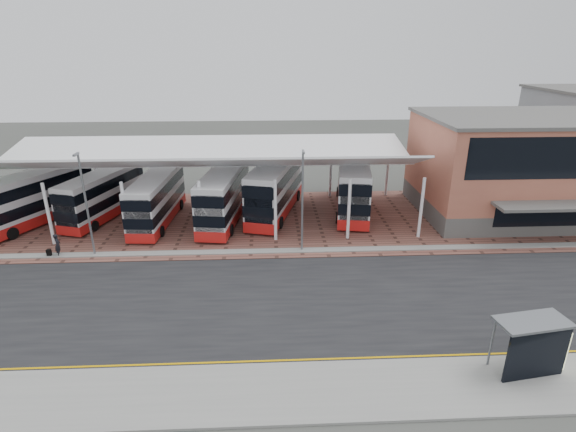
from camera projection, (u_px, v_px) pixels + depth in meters
name	position (u px, v px, depth m)	size (l,w,h in m)	color
ground	(279.00, 293.00, 29.35)	(140.00, 140.00, 0.00)	#3E403B
road	(279.00, 301.00, 28.42)	(120.00, 14.00, 0.02)	black
forecourt	(296.00, 219.00, 41.54)	(72.00, 16.00, 0.06)	brown
sidewalk	(284.00, 392.00, 20.94)	(120.00, 4.00, 0.14)	gray
north_kerb	(276.00, 251.00, 35.11)	(120.00, 0.80, 0.14)	gray
yellow_line_near	(283.00, 364.00, 22.82)	(120.00, 0.12, 0.01)	#DEA200
yellow_line_far	(282.00, 360.00, 23.10)	(120.00, 0.12, 0.01)	#DEA200
canopy	(207.00, 157.00, 39.98)	(37.00, 11.63, 7.07)	white
terminal	(521.00, 165.00, 41.67)	(18.40, 14.40, 9.25)	#565552
lamp_west	(86.00, 202.00, 33.00)	(0.16, 0.90, 8.07)	slate
lamp_east	(302.00, 199.00, 33.72)	(0.16, 0.90, 8.07)	slate
bus_0	(35.00, 198.00, 39.98)	(7.19, 11.17, 4.60)	silver
bus_1	(103.00, 195.00, 41.38)	(5.20, 10.49, 4.22)	silver
bus_2	(157.00, 200.00, 40.14)	(3.16, 10.60, 4.31)	silver
bus_3	(224.00, 196.00, 40.58)	(4.10, 11.54, 4.65)	silver
bus_4	(276.00, 188.00, 42.32)	(5.81, 12.25, 4.92)	silver
bus_5	(353.00, 186.00, 43.02)	(4.56, 12.17, 4.90)	silver
pedestrian	(58.00, 245.00, 34.07)	(0.66, 0.43, 1.80)	black
suitcase	(49.00, 253.00, 34.18)	(0.33, 0.23, 0.56)	black
bus_shelter	(539.00, 342.00, 21.50)	(3.71, 2.12, 2.82)	black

